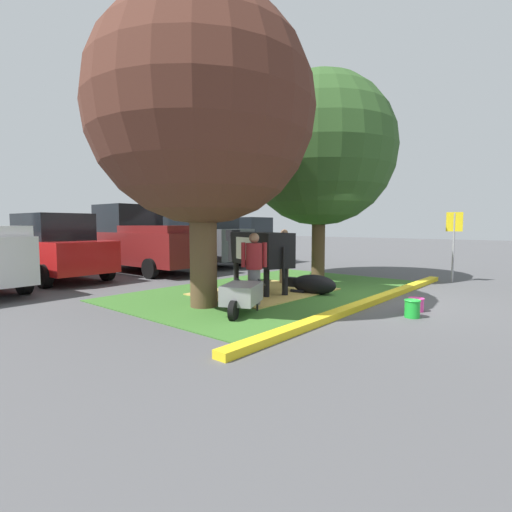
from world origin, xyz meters
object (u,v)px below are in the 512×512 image
object	(u,v)px
wheelbarrow	(241,294)
bucket_pink	(416,304)
shade_tree_left	(202,112)
parking_sign	(454,233)
cow_holstein	(257,249)
person_visitor_near	(254,267)
sedan_red	(54,248)
pickup_truck_maroon	(142,241)
hatchback_white	(244,240)
shade_tree_right	(320,150)
person_handler	(284,255)
bucket_green	(412,308)
suv_black	(197,235)
calf_lying	(313,284)

from	to	relation	value
wheelbarrow	bucket_pink	size ratio (longest dim) A/B	5.19
shade_tree_left	parking_sign	xyz separation A→B (m)	(7.09, -2.97, -2.45)
parking_sign	cow_holstein	bearing A→B (deg)	145.81
parking_sign	wheelbarrow	bearing A→B (deg)	164.74
bucket_pink	person_visitor_near	bearing A→B (deg)	122.23
wheelbarrow	shade_tree_left	bearing A→B (deg)	90.56
sedan_red	pickup_truck_maroon	xyz separation A→B (m)	(2.96, -0.18, 0.13)
wheelbarrow	hatchback_white	world-z (taller)	hatchback_white
shade_tree_right	sedan_red	bearing A→B (deg)	131.70
sedan_red	hatchback_white	world-z (taller)	same
shade_tree_right	bucket_pink	world-z (taller)	shade_tree_right
shade_tree_right	wheelbarrow	bearing A→B (deg)	-164.26
hatchback_white	sedan_red	bearing A→B (deg)	177.89
wheelbarrow	parking_sign	bearing A→B (deg)	-15.26
person_handler	bucket_green	size ratio (longest dim) A/B	4.79
sedan_red	hatchback_white	distance (m)	8.31
bucket_pink	sedan_red	xyz separation A→B (m)	(-2.78, 9.89, 0.85)
sedan_red	person_visitor_near	bearing A→B (deg)	-81.51
person_visitor_near	wheelbarrow	bearing A→B (deg)	-156.55
cow_holstein	suv_black	world-z (taller)	suv_black
person_visitor_near	hatchback_white	size ratio (longest dim) A/B	0.34
parking_sign	hatchback_white	distance (m)	9.17
bucket_pink	suv_black	distance (m)	10.17
cow_holstein	bucket_pink	bearing A→B (deg)	-85.47
shade_tree_right	bucket_green	bearing A→B (deg)	-129.16
shade_tree_right	cow_holstein	world-z (taller)	shade_tree_right
person_visitor_near	suv_black	world-z (taller)	suv_black
suv_black	person_visitor_near	bearing A→B (deg)	-122.68
pickup_truck_maroon	suv_black	size ratio (longest dim) A/B	1.17
pickup_truck_maroon	parking_sign	bearing A→B (deg)	-64.22
shade_tree_left	calf_lying	distance (m)	4.63
parking_sign	sedan_red	size ratio (longest dim) A/B	0.46
sedan_red	parking_sign	bearing A→B (deg)	-51.79
person_visitor_near	suv_black	bearing A→B (deg)	57.32
sedan_red	hatchback_white	size ratio (longest dim) A/B	1.00
shade_tree_left	bucket_pink	distance (m)	5.64
calf_lying	person_visitor_near	bearing A→B (deg)	174.66
parking_sign	shade_tree_right	bearing A→B (deg)	120.96
cow_holstein	suv_black	bearing A→B (deg)	62.32
parking_sign	sedan_red	distance (m)	12.01
shade_tree_right	sedan_red	distance (m)	8.65
shade_tree_left	shade_tree_right	distance (m)	5.09
pickup_truck_maroon	hatchback_white	xyz separation A→B (m)	(5.35, -0.13, -0.13)
cow_holstein	pickup_truck_maroon	xyz separation A→B (m)	(0.48, 5.89, 0.03)
shade_tree_left	person_handler	world-z (taller)	shade_tree_left
shade_tree_left	pickup_truck_maroon	size ratio (longest dim) A/B	1.12
shade_tree_right	hatchback_white	bearing A→B (deg)	63.34
bucket_green	suv_black	world-z (taller)	suv_black
calf_lying	pickup_truck_maroon	bearing A→B (deg)	90.60
wheelbarrow	hatchback_white	size ratio (longest dim) A/B	0.35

